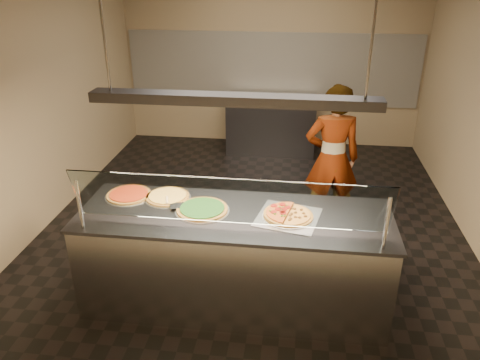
# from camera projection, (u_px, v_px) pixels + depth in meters

# --- Properties ---
(ground) EXTENTS (5.00, 6.00, 0.02)m
(ground) POSITION_uv_depth(u_px,v_px,m) (253.00, 224.00, 5.77)
(ground) COLOR black
(ground) RESTS_ON ground
(wall_back) EXTENTS (5.00, 0.02, 3.00)m
(wall_back) POSITION_uv_depth(u_px,v_px,m) (272.00, 56.00, 7.84)
(wall_back) COLOR #958060
(wall_back) RESTS_ON ground
(wall_front) EXTENTS (5.00, 0.02, 3.00)m
(wall_front) POSITION_uv_depth(u_px,v_px,m) (198.00, 264.00, 2.42)
(wall_front) COLOR #958060
(wall_front) RESTS_ON ground
(wall_left) EXTENTS (0.02, 6.00, 3.00)m
(wall_left) POSITION_uv_depth(u_px,v_px,m) (39.00, 98.00, 5.42)
(wall_left) COLOR #958060
(wall_left) RESTS_ON ground
(tile_band) EXTENTS (4.90, 0.02, 1.20)m
(tile_band) POSITION_uv_depth(u_px,v_px,m) (272.00, 69.00, 7.90)
(tile_band) COLOR silver
(tile_band) RESTS_ON wall_back
(serving_counter) EXTENTS (2.75, 0.94, 0.93)m
(serving_counter) POSITION_uv_depth(u_px,v_px,m) (235.00, 258.00, 4.27)
(serving_counter) COLOR #B7B7BC
(serving_counter) RESTS_ON ground
(sneeze_guard) EXTENTS (2.51, 0.18, 0.54)m
(sneeze_guard) POSITION_uv_depth(u_px,v_px,m) (228.00, 202.00, 3.64)
(sneeze_guard) COLOR #B7B7BC
(sneeze_guard) RESTS_ON serving_counter
(perforated_tray) EXTENTS (0.61, 0.61, 0.01)m
(perforated_tray) POSITION_uv_depth(u_px,v_px,m) (288.00, 217.00, 4.02)
(perforated_tray) COLOR silver
(perforated_tray) RESTS_ON serving_counter
(half_pizza_pepperoni) EXTENTS (0.30, 0.46, 0.05)m
(half_pizza_pepperoni) POSITION_uv_depth(u_px,v_px,m) (276.00, 213.00, 4.02)
(half_pizza_pepperoni) COLOR brown
(half_pizza_pepperoni) RESTS_ON perforated_tray
(half_pizza_sausage) EXTENTS (0.30, 0.46, 0.04)m
(half_pizza_sausage) POSITION_uv_depth(u_px,v_px,m) (300.00, 215.00, 4.00)
(half_pizza_sausage) COLOR brown
(half_pizza_sausage) RESTS_ON perforated_tray
(pizza_spinach) EXTENTS (0.48, 0.48, 0.03)m
(pizza_spinach) POSITION_uv_depth(u_px,v_px,m) (202.00, 209.00, 4.13)
(pizza_spinach) COLOR silver
(pizza_spinach) RESTS_ON serving_counter
(pizza_cheese) EXTENTS (0.43, 0.43, 0.03)m
(pizza_cheese) POSITION_uv_depth(u_px,v_px,m) (168.00, 196.00, 4.35)
(pizza_cheese) COLOR silver
(pizza_cheese) RESTS_ON serving_counter
(pizza_tomato) EXTENTS (0.44, 0.44, 0.03)m
(pizza_tomato) POSITION_uv_depth(u_px,v_px,m) (129.00, 194.00, 4.39)
(pizza_tomato) COLOR silver
(pizza_tomato) RESTS_ON serving_counter
(pizza_spatula) EXTENTS (0.22, 0.22, 0.02)m
(pizza_spatula) POSITION_uv_depth(u_px,v_px,m) (171.00, 202.00, 4.22)
(pizza_spatula) COLOR #B7B7BC
(pizza_spatula) RESTS_ON pizza_spinach
(prep_table) EXTENTS (1.49, 0.74, 0.93)m
(prep_table) POSITION_uv_depth(u_px,v_px,m) (271.00, 124.00, 7.86)
(prep_table) COLOR #38383D
(prep_table) RESTS_ON ground
(worker) EXTENTS (0.69, 0.50, 1.75)m
(worker) POSITION_uv_depth(u_px,v_px,m) (332.00, 159.00, 5.37)
(worker) COLOR #2D2B38
(worker) RESTS_ON ground
(heat_lamp_housing) EXTENTS (2.30, 0.18, 0.08)m
(heat_lamp_housing) POSITION_uv_depth(u_px,v_px,m) (234.00, 100.00, 3.65)
(heat_lamp_housing) COLOR #38383D
(heat_lamp_housing) RESTS_ON ceiling
(lamp_rod_left) EXTENTS (0.02, 0.02, 1.01)m
(lamp_rod_left) POSITION_uv_depth(u_px,v_px,m) (103.00, 25.00, 3.53)
(lamp_rod_left) COLOR #B7B7BC
(lamp_rod_left) RESTS_ON ceiling
(lamp_rod_right) EXTENTS (0.02, 0.02, 1.01)m
(lamp_rod_right) POSITION_uv_depth(u_px,v_px,m) (373.00, 29.00, 3.31)
(lamp_rod_right) COLOR #B7B7BC
(lamp_rod_right) RESTS_ON ceiling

